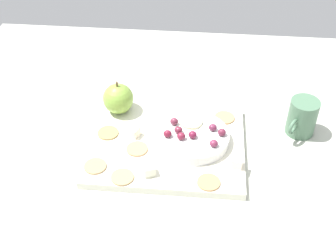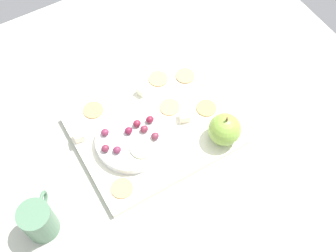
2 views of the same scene
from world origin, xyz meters
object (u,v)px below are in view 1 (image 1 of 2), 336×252
at_px(grape_1, 213,127).
at_px(cracker_4, 224,118).
at_px(platter, 167,145).
at_px(cup, 302,117).
at_px(grape_6, 193,135).
at_px(grape_4, 180,129).
at_px(cracker_0, 137,149).
at_px(cheese_cube_1, 149,170).
at_px(cracker_5, 209,182).
at_px(grape_7, 214,143).
at_px(grape_0, 181,136).
at_px(grape_3, 222,134).
at_px(cracker_1, 95,166).
at_px(cracker_3, 108,133).
at_px(grape_2, 168,134).
at_px(apple_whole, 118,99).
at_px(serving_dish, 194,137).
at_px(apple_slice_0, 191,122).
at_px(cracker_2, 122,177).
at_px(cheese_cube_2, 237,162).
at_px(grape_5, 174,121).
at_px(cheese_cube_0, 134,132).

bearing_deg(grape_1, cracker_4, 68.50).
relative_size(platter, cup, 3.89).
distance_m(grape_1, grape_6, 0.05).
bearing_deg(grape_4, cracker_0, -155.98).
bearing_deg(cracker_0, cup, 17.06).
bearing_deg(cheese_cube_1, platter, 74.48).
xyz_separation_m(cracker_0, cracker_5, (0.16, -0.09, 0.00)).
xyz_separation_m(platter, grape_7, (0.11, -0.03, 0.04)).
bearing_deg(grape_0, grape_3, 10.58).
height_order(platter, grape_1, grape_1).
xyz_separation_m(cracker_1, cracker_3, (0.01, 0.11, 0.00)).
distance_m(cracker_3, grape_2, 0.15).
bearing_deg(platter, cracker_1, -147.99).
relative_size(platter, grape_0, 18.89).
distance_m(apple_whole, grape_6, 0.22).
distance_m(cracker_0, grape_3, 0.19).
relative_size(serving_dish, apple_slice_0, 3.08).
relative_size(platter, cracker_1, 7.26).
bearing_deg(cracker_2, grape_4, 49.15).
xyz_separation_m(cracker_1, grape_7, (0.25, 0.06, 0.03)).
bearing_deg(apple_slice_0, grape_3, -30.46).
bearing_deg(cracker_2, serving_dish, 41.40).
bearing_deg(grape_2, grape_7, -12.10).
xyz_separation_m(cheese_cube_2, grape_6, (-0.10, 0.06, 0.02)).
distance_m(grape_1, grape_3, 0.03).
relative_size(apple_whole, grape_5, 4.00).
bearing_deg(grape_3, grape_1, 135.64).
distance_m(cracker_4, grape_5, 0.14).
height_order(cheese_cube_0, cracker_2, cheese_cube_0).
bearing_deg(cheese_cube_2, grape_7, 147.50).
height_order(cracker_3, grape_7, grape_7).
xyz_separation_m(apple_whole, cracker_3, (-0.01, -0.09, -0.04)).
distance_m(cracker_1, grape_2, 0.18).
bearing_deg(cracker_1, grape_0, 23.86).
bearing_deg(serving_dish, platter, -171.36).
height_order(serving_dish, cracker_4, serving_dish).
height_order(cheese_cube_0, grape_0, grape_0).
relative_size(grape_1, grape_3, 1.00).
xyz_separation_m(grape_6, grape_7, (0.05, -0.02, -0.00)).
height_order(serving_dish, cheese_cube_0, same).
xyz_separation_m(grape_4, cup, (0.28, 0.07, -0.01)).
relative_size(grape_0, grape_2, 1.00).
distance_m(grape_1, grape_2, 0.11).
bearing_deg(apple_whole, cracker_4, -1.43).
bearing_deg(cracker_1, cracker_3, 86.14).
distance_m(cheese_cube_0, cheese_cube_1, 0.13).
bearing_deg(cup, cracker_1, -158.87).
xyz_separation_m(grape_3, cup, (0.19, 0.08, -0.01)).
bearing_deg(cracker_1, cheese_cube_1, -4.87).
bearing_deg(cracker_0, grape_4, 24.02).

